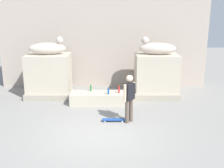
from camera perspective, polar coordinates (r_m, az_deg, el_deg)
ground_plane at (r=8.64m, az=-2.76°, el=-10.65°), size 40.00×40.00×0.00m
facade_wall at (r=13.58m, az=-1.72°, el=13.67°), size 10.09×0.60×6.77m
pedestal_left at (r=12.62m, az=-12.89°, el=1.87°), size 1.88×1.36×1.85m
pedestal_right at (r=12.45m, az=9.31°, el=1.88°), size 1.88×1.36×1.85m
statue_reclining_left at (r=12.39m, az=-13.06°, el=7.31°), size 1.65×0.74×0.78m
statue_reclining_right at (r=12.23m, az=9.38°, el=7.40°), size 1.64×0.67×0.78m
ledge_block at (r=11.31m, az=-2.04°, el=-2.95°), size 2.57×0.82×0.47m
skater at (r=9.29m, az=3.73°, el=-2.62°), size 0.41×0.41×1.67m
skateboard at (r=9.61m, az=0.45°, el=-7.43°), size 0.80×0.21×0.08m
bottle_green at (r=11.44m, az=-4.34°, el=-0.85°), size 0.07×0.07×0.32m
bottle_red at (r=11.18m, az=1.56°, el=-1.17°), size 0.07×0.07×0.32m
bottle_blue at (r=10.99m, az=-0.65°, el=-1.48°), size 0.07×0.07×0.32m
stair_step at (r=11.84m, az=-1.94°, el=-2.65°), size 6.70×0.50×0.25m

